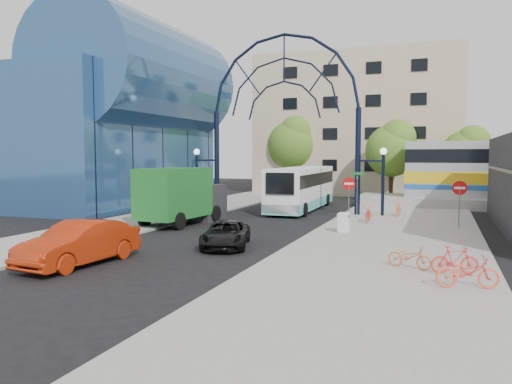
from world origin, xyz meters
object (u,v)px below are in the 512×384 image
at_px(red_sedan, 80,243).
at_px(bike_far_b, 455,260).
at_px(green_truck, 182,196).
at_px(bike_far_a, 409,257).
at_px(do_not_enter_sign, 460,193).
at_px(street_name_sign, 357,185).
at_px(tree_north_b, 294,142).
at_px(black_suv, 226,234).
at_px(city_bus, 302,188).
at_px(tree_north_a, 393,148).
at_px(gateway_arch, 284,87).
at_px(bike_far_c, 467,272).
at_px(sandwich_board, 344,220).
at_px(stop_sign, 349,187).
at_px(bike_near_b, 398,209).
at_px(tree_north_c, 467,151).
at_px(bike_near_a, 369,214).

bearing_deg(red_sedan, bike_far_b, 17.20).
distance_m(green_truck, bike_far_a, 15.16).
distance_m(do_not_enter_sign, street_name_sign, 6.36).
bearing_deg(bike_far_a, bike_far_b, -82.62).
xyz_separation_m(tree_north_b, red_sedan, (1.80, -33.96, -4.47)).
xyz_separation_m(black_suv, bike_far_a, (7.69, -2.03, -0.04)).
relative_size(city_bus, green_truck, 1.71).
bearing_deg(street_name_sign, tree_north_a, 86.04).
xyz_separation_m(black_suv, red_sedan, (-3.52, -5.05, 0.24)).
distance_m(gateway_arch, green_truck, 10.72).
height_order(street_name_sign, bike_far_c, street_name_sign).
distance_m(do_not_enter_sign, sandwich_board, 6.85).
bearing_deg(street_name_sign, stop_sign, -123.64).
xyz_separation_m(red_sedan, bike_far_c, (12.92, 0.97, -0.21)).
bearing_deg(gateway_arch, bike_near_b, 0.00).
bearing_deg(do_not_enter_sign, gateway_arch, 160.01).
distance_m(sandwich_board, red_sedan, 12.62).
relative_size(tree_north_a, tree_north_c, 1.08).
xyz_separation_m(street_name_sign, city_bus, (-4.62, 3.97, -0.53)).
xyz_separation_m(stop_sign, city_bus, (-4.22, 4.58, -0.39)).
relative_size(tree_north_b, city_bus, 0.71).
bearing_deg(green_truck, bike_far_a, -26.05).
bearing_deg(bike_far_a, bike_near_b, 25.67).
distance_m(red_sedan, bike_near_b, 20.46).
bearing_deg(red_sedan, bike_far_c, 9.36).
bearing_deg(black_suv, do_not_enter_sign, 26.63).
bearing_deg(bike_near_b, bike_far_b, -73.24).
relative_size(stop_sign, bike_near_b, 1.68).
bearing_deg(bike_far_b, bike_far_c, 172.54).
bearing_deg(bike_near_a, stop_sign, 131.89).
distance_m(street_name_sign, green_truck, 10.75).
bearing_deg(tree_north_a, tree_north_c, 18.44).
xyz_separation_m(bike_near_a, bike_far_a, (2.92, -11.50, -0.08)).
height_order(stop_sign, bike_near_a, stop_sign).
xyz_separation_m(do_not_enter_sign, bike_far_a, (-1.87, -11.01, -1.46)).
height_order(green_truck, red_sedan, green_truck).
relative_size(tree_north_c, bike_near_b, 4.37).
height_order(gateway_arch, bike_near_b, gateway_arch).
distance_m(do_not_enter_sign, bike_near_b, 5.45).
xyz_separation_m(tree_north_c, city_bus, (-11.54, -11.35, -2.67)).
bearing_deg(red_sedan, green_truck, 104.26).
relative_size(tree_north_b, bike_near_a, 4.42).
bearing_deg(street_name_sign, do_not_enter_sign, -24.16).
xyz_separation_m(gateway_arch, sandwich_board, (5.60, -8.02, -7.81)).
distance_m(tree_north_c, black_suv, 29.19).
distance_m(street_name_sign, city_bus, 6.11).
bearing_deg(black_suv, bike_far_a, -31.35).
bearing_deg(tree_north_b, do_not_enter_sign, -53.26).
bearing_deg(tree_north_a, green_truck, -117.46).
xyz_separation_m(green_truck, red_sedan, (1.75, -10.82, -0.82)).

